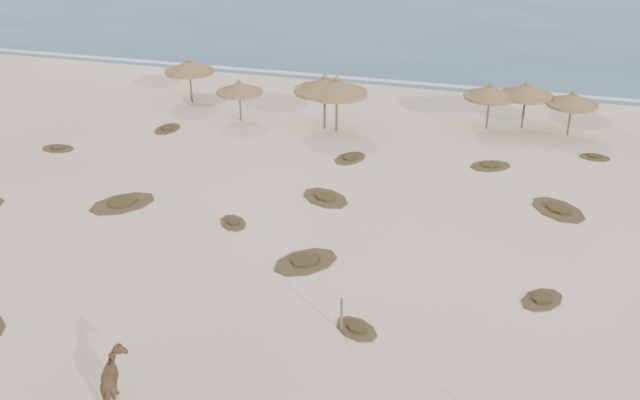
{
  "coord_description": "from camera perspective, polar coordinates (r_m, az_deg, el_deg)",
  "views": [
    {
      "loc": [
        8.03,
        -19.1,
        13.32
      ],
      "look_at": [
        1.03,
        5.0,
        1.22
      ],
      "focal_mm": 40.0,
      "sensor_mm": 36.0,
      "label": 1
    }
  ],
  "objects": [
    {
      "name": "ground",
      "position": [
        24.64,
        -5.59,
        -7.13
      ],
      "size": [
        160.0,
        160.0,
        0.0
      ],
      "primitive_type": "plane",
      "color": "#FBE8CE",
      "rests_on": "ground"
    },
    {
      "name": "foam_line",
      "position": [
        47.71,
        5.94,
        9.4
      ],
      "size": [
        70.0,
        0.6,
        0.01
      ],
      "primitive_type": "cube",
      "color": "white",
      "rests_on": "ground"
    },
    {
      "name": "palapa_0",
      "position": [
        43.46,
        -10.42,
        10.41
      ],
      "size": [
        3.42,
        3.42,
        2.75
      ],
      "rotation": [
        0.0,
        0.0,
        0.18
      ],
      "color": "brown",
      "rests_on": "ground"
    },
    {
      "name": "palapa_1",
      "position": [
        39.89,
        -6.47,
        8.87
      ],
      "size": [
        3.01,
        3.01,
        2.39
      ],
      "rotation": [
        0.0,
        0.0,
        0.2
      ],
      "color": "brown",
      "rests_on": "ground"
    },
    {
      "name": "palapa_2",
      "position": [
        38.2,
        0.38,
        9.15
      ],
      "size": [
        3.65,
        3.65,
        3.11
      ],
      "rotation": [
        0.0,
        0.0,
        0.1
      ],
      "color": "brown",
      "rests_on": "ground"
    },
    {
      "name": "palapa_3",
      "position": [
        37.85,
        1.36,
        8.97
      ],
      "size": [
        3.99,
        3.99,
        3.1
      ],
      "rotation": [
        0.0,
        0.0,
        0.24
      ],
      "color": "brown",
      "rests_on": "ground"
    },
    {
      "name": "palapa_4",
      "position": [
        39.94,
        16.18,
        8.38
      ],
      "size": [
        3.62,
        3.62,
        2.68
      ],
      "rotation": [
        0.0,
        0.0,
        0.32
      ],
      "color": "brown",
      "rests_on": "ground"
    },
    {
      "name": "palapa_5",
      "position": [
        39.38,
        13.46,
        8.39
      ],
      "size": [
        3.36,
        3.36,
        2.63
      ],
      "rotation": [
        0.0,
        0.0,
        -0.22
      ],
      "color": "brown",
      "rests_on": "ground"
    },
    {
      "name": "palapa_6",
      "position": [
        39.56,
        19.56,
        7.55
      ],
      "size": [
        3.55,
        3.55,
        2.51
      ],
      "rotation": [
        0.0,
        0.0,
        -0.43
      ],
      "color": "brown",
      "rests_on": "ground"
    },
    {
      "name": "horse",
      "position": [
        20.35,
        -16.04,
        -13.77
      ],
      "size": [
        1.5,
        1.84,
        1.42
      ],
      "primitive_type": "imported",
      "rotation": [
        0.0,
        0.0,
        3.67
      ],
      "color": "brown",
      "rests_on": "ground"
    },
    {
      "name": "fence_post_near",
      "position": [
        22.27,
        1.73,
        -9.15
      ],
      "size": [
        0.11,
        0.11,
        1.17
      ],
      "primitive_type": "cylinder",
      "rotation": [
        0.0,
        0.0,
        -0.34
      ],
      "color": "brown",
      "rests_on": "ground"
    },
    {
      "name": "scrub_1",
      "position": [
        31.42,
        -15.51,
        -0.24
      ],
      "size": [
        3.22,
        3.39,
        0.16
      ],
      "rotation": [
        0.0,
        0.0,
        0.91
      ],
      "color": "brown",
      "rests_on": "ground"
    },
    {
      "name": "scrub_2",
      "position": [
        28.9,
        -6.97,
        -1.8
      ],
      "size": [
        1.74,
        1.81,
        0.16
      ],
      "rotation": [
        0.0,
        0.0,
        2.26
      ],
      "color": "brown",
      "rests_on": "ground"
    },
    {
      "name": "scrub_3",
      "position": [
        30.78,
        0.43,
        0.2
      ],
      "size": [
        2.86,
        2.64,
        0.16
      ],
      "rotation": [
        0.0,
        0.0,
        2.54
      ],
      "color": "brown",
      "rests_on": "ground"
    },
    {
      "name": "scrub_4",
      "position": [
        25.03,
        17.34,
        -7.6
      ],
      "size": [
        1.9,
        2.05,
        0.16
      ],
      "rotation": [
        0.0,
        0.0,
        0.96
      ],
      "color": "brown",
      "rests_on": "ground"
    },
    {
      "name": "scrub_5",
      "position": [
        31.37,
        18.51,
        -0.72
      ],
      "size": [
        3.03,
        3.12,
        0.16
      ],
      "rotation": [
        0.0,
        0.0,
        2.29
      ],
      "color": "brown",
      "rests_on": "ground"
    },
    {
      "name": "scrub_6",
      "position": [
        39.66,
        -12.1,
        5.61
      ],
      "size": [
        1.3,
        1.93,
        0.16
      ],
      "rotation": [
        0.0,
        0.0,
        1.53
      ],
      "color": "brown",
      "rests_on": "ground"
    },
    {
      "name": "scrub_7",
      "position": [
        34.97,
        13.48,
        2.7
      ],
      "size": [
        2.42,
        2.18,
        0.16
      ],
      "rotation": [
        0.0,
        0.0,
        0.55
      ],
      "color": "brown",
      "rests_on": "ground"
    },
    {
      "name": "scrub_8",
      "position": [
        38.46,
        -20.24,
        3.92
      ],
      "size": [
        1.73,
        1.13,
        0.16
      ],
      "rotation": [
        0.0,
        0.0,
        3.14
      ],
      "color": "brown",
      "rests_on": "ground"
    },
    {
      "name": "scrub_9",
      "position": [
        26.02,
        -1.15,
        -4.93
      ],
      "size": [
        2.92,
        3.05,
        0.16
      ],
      "rotation": [
        0.0,
        0.0,
        0.89
      ],
      "color": "brown",
      "rests_on": "ground"
    },
    {
      "name": "scrub_10",
      "position": [
        37.51,
        21.14,
        3.23
      ],
      "size": [
        1.53,
        1.05,
        0.16
      ],
      "rotation": [
        0.0,
        0.0,
        3.08
      ],
      "color": "brown",
      "rests_on": "ground"
    },
    {
      "name": "scrub_12",
      "position": [
        22.62,
        2.93,
        -10.23
      ],
      "size": [
        1.86,
        1.7,
        0.16
      ],
      "rotation": [
        0.0,
        0.0,
        2.56
      ],
      "color": "brown",
      "rests_on": "ground"
    },
    {
      "name": "scrub_13",
      "position": [
        34.91,
        2.42,
        3.38
      ],
      "size": [
        1.89,
        2.26,
        0.16
      ],
      "rotation": [
        0.0,
        0.0,
        1.19
      ],
      "color": "brown",
      "rests_on": "ground"
    }
  ]
}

